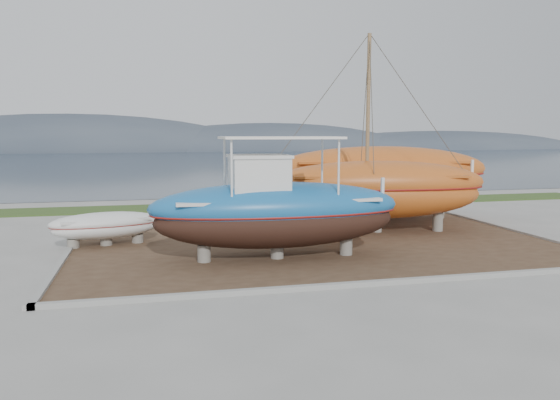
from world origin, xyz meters
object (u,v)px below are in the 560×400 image
object	(u,v)px
orange_sailboat	(379,135)
orange_bare_hull	(380,184)
blue_caique	(277,198)
white_dinghy	(106,229)

from	to	relation	value
orange_sailboat	orange_bare_hull	bearing A→B (deg)	73.44
blue_caique	orange_sailboat	bearing A→B (deg)	37.04
blue_caique	white_dinghy	distance (m)	6.99
white_dinghy	orange_bare_hull	distance (m)	13.27
white_dinghy	orange_sailboat	world-z (taller)	orange_sailboat
blue_caique	orange_bare_hull	bearing A→B (deg)	47.14
white_dinghy	blue_caique	bearing A→B (deg)	-44.16
blue_caique	white_dinghy	world-z (taller)	blue_caique
blue_caique	orange_bare_hull	world-z (taller)	blue_caique
white_dinghy	orange_sailboat	size ratio (longest dim) A/B	0.44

